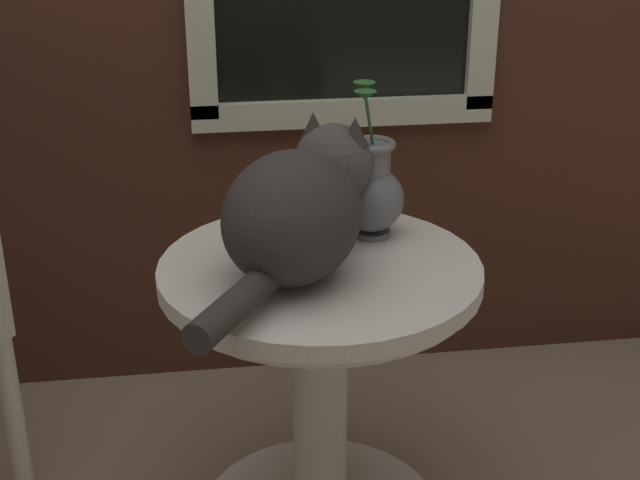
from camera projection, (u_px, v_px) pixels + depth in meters
name	position (u px, v px, depth m)	size (l,w,h in m)	color
wicker_side_table	(320.00, 359.00, 1.81)	(0.63, 0.63, 0.64)	silver
cat	(299.00, 209.00, 1.64)	(0.39, 0.55, 0.27)	#33302D
pewter_vase_with_ivy	(371.00, 191.00, 1.82)	(0.13, 0.13, 0.32)	slate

